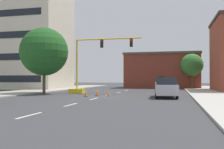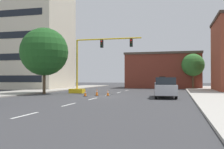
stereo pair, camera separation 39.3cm
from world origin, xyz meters
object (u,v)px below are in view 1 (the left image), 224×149
(traffic_cone_roadside_a, at_px, (108,93))
(traffic_cone_roadside_c, at_px, (86,93))
(traffic_signal_gantry, at_px, (86,75))
(tree_left_near, at_px, (44,52))
(pickup_truck_silver, at_px, (166,88))
(traffic_cone_roadside_b, at_px, (97,92))
(tree_right_far, at_px, (192,65))

(traffic_cone_roadside_a, xyz_separation_m, traffic_cone_roadside_c, (-2.12, -1.23, 0.01))
(traffic_signal_gantry, height_order, traffic_cone_roadside_a, traffic_signal_gantry)
(traffic_signal_gantry, relative_size, tree_left_near, 1.15)
(traffic_cone_roadside_a, bearing_deg, pickup_truck_silver, -9.39)
(traffic_signal_gantry, bearing_deg, traffic_cone_roadside_b, -56.08)
(tree_left_near, relative_size, traffic_cone_roadside_b, 10.48)
(traffic_signal_gantry, distance_m, pickup_truck_silver, 11.29)
(traffic_signal_gantry, xyz_separation_m, traffic_cone_roadside_c, (1.86, -5.22, -1.93))
(traffic_cone_roadside_a, relative_size, traffic_cone_roadside_c, 0.95)
(tree_left_near, relative_size, pickup_truck_silver, 1.43)
(tree_right_far, distance_m, traffic_cone_roadside_a, 22.62)
(traffic_signal_gantry, height_order, tree_right_far, traffic_signal_gantry)
(tree_right_far, xyz_separation_m, traffic_cone_roadside_b, (-11.03, -20.15, -3.81))
(traffic_signal_gantry, relative_size, traffic_cone_roadside_c, 13.96)
(traffic_signal_gantry, distance_m, traffic_cone_roadside_b, 5.34)
(traffic_signal_gantry, bearing_deg, traffic_cone_roadside_a, -45.08)
(pickup_truck_silver, relative_size, traffic_cone_roadside_b, 7.32)
(traffic_cone_roadside_b, bearing_deg, tree_right_far, 61.30)
(traffic_signal_gantry, relative_size, tree_right_far, 1.48)
(tree_right_far, height_order, traffic_cone_roadside_c, tree_right_far)
(tree_right_far, relative_size, traffic_cone_roadside_c, 9.41)
(traffic_signal_gantry, height_order, pickup_truck_silver, traffic_signal_gantry)
(pickup_truck_silver, bearing_deg, traffic_signal_gantry, 153.57)
(pickup_truck_silver, bearing_deg, traffic_cone_roadside_a, 170.61)
(traffic_signal_gantry, xyz_separation_m, tree_right_far, (13.82, 16.00, 1.93))
(tree_right_far, xyz_separation_m, tree_left_near, (-18.13, -18.68, 0.90))
(traffic_signal_gantry, height_order, traffic_cone_roadside_b, traffic_signal_gantry)
(traffic_cone_roadside_c, bearing_deg, traffic_cone_roadside_a, 30.08)
(traffic_signal_gantry, relative_size, pickup_truck_silver, 1.64)
(traffic_signal_gantry, relative_size, traffic_cone_roadside_b, 12.02)
(traffic_cone_roadside_b, height_order, traffic_cone_roadside_c, traffic_cone_roadside_b)
(pickup_truck_silver, bearing_deg, traffic_cone_roadside_b, 173.35)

